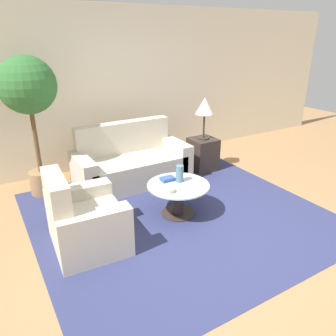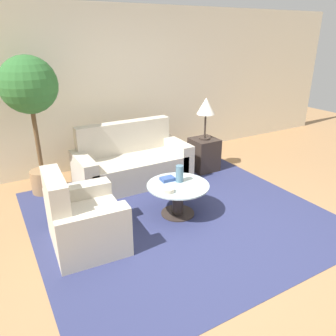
# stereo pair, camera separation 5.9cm
# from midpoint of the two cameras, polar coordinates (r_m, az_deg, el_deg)

# --- Properties ---
(ground_plane) EXTENTS (14.00, 14.00, 0.00)m
(ground_plane) POSITION_cam_midpoint_polar(r_m,az_deg,el_deg) (3.84, 7.27, -11.97)
(ground_plane) COLOR #9E754C
(wall_back) EXTENTS (10.00, 0.06, 2.60)m
(wall_back) POSITION_cam_midpoint_polar(r_m,az_deg,el_deg) (5.70, -9.97, 13.45)
(wall_back) COLOR beige
(wall_back) RESTS_ON ground_plane
(rug) EXTENTS (3.49, 3.30, 0.01)m
(rug) POSITION_cam_midpoint_polar(r_m,az_deg,el_deg) (4.26, 1.33, -7.92)
(rug) COLOR navy
(rug) RESTS_ON ground_plane
(sofa_main) EXTENTS (1.71, 0.79, 0.90)m
(sofa_main) POSITION_cam_midpoint_polar(r_m,az_deg,el_deg) (5.08, -6.91, 0.69)
(sofa_main) COLOR beige
(sofa_main) RESTS_ON ground_plane
(armchair) EXTENTS (0.78, 0.91, 0.87)m
(armchair) POSITION_cam_midpoint_polar(r_m,az_deg,el_deg) (3.66, -15.21, -9.22)
(armchair) COLOR beige
(armchair) RESTS_ON ground_plane
(coffee_table) EXTENTS (0.78, 0.78, 0.42)m
(coffee_table) POSITION_cam_midpoint_polar(r_m,az_deg,el_deg) (4.13, 1.36, -4.74)
(coffee_table) COLOR #332823
(coffee_table) RESTS_ON ground_plane
(side_table) EXTENTS (0.41, 0.41, 0.54)m
(side_table) POSITION_cam_midpoint_polar(r_m,az_deg,el_deg) (5.53, 5.75, 2.39)
(side_table) COLOR #332823
(side_table) RESTS_ON ground_plane
(table_lamp) EXTENTS (0.29, 0.29, 0.68)m
(table_lamp) POSITION_cam_midpoint_polar(r_m,az_deg,el_deg) (5.31, 6.09, 10.48)
(table_lamp) COLOR #332823
(table_lamp) RESTS_ON side_table
(potted_plant) EXTENTS (0.75, 0.75, 1.91)m
(potted_plant) POSITION_cam_midpoint_polar(r_m,az_deg,el_deg) (4.73, -23.44, 11.58)
(potted_plant) COLOR #93704C
(potted_plant) RESTS_ON ground_plane
(vase) EXTENTS (0.10, 0.10, 0.22)m
(vase) POSITION_cam_midpoint_polar(r_m,az_deg,el_deg) (4.11, 1.63, -0.98)
(vase) COLOR slate
(vase) RESTS_ON coffee_table
(bowl) EXTENTS (0.15, 0.15, 0.05)m
(bowl) POSITION_cam_midpoint_polar(r_m,az_deg,el_deg) (3.87, -0.34, -3.89)
(bowl) COLOR beige
(bowl) RESTS_ON coffee_table
(book_stack) EXTENTS (0.18, 0.13, 0.04)m
(book_stack) POSITION_cam_midpoint_polar(r_m,az_deg,el_deg) (4.17, -0.48, -1.91)
(book_stack) COLOR #334C8C
(book_stack) RESTS_ON coffee_table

